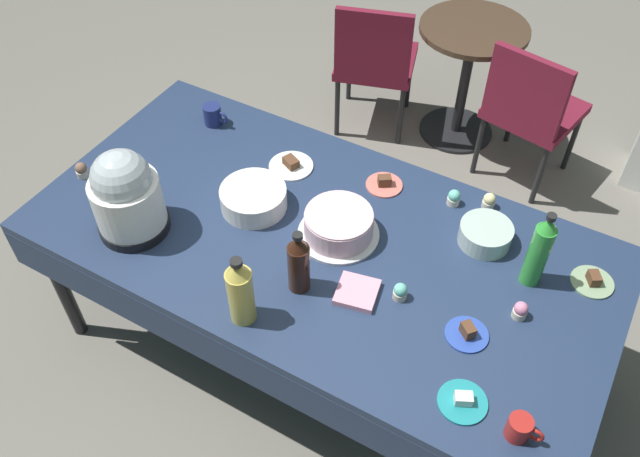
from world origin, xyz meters
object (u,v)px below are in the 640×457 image
at_px(glass_salad_bowl, 485,234).
at_px(maroon_chair_right, 531,107).
at_px(dessert_plate_coral, 384,184).
at_px(cupcake_lemon, 82,170).
at_px(ceramic_snack_bowl, 254,198).
at_px(soda_bottle_lime_soda, 539,251).
at_px(maroon_chair_left, 375,59).
at_px(slow_cooker, 126,195).
at_px(cupcake_berry, 489,201).
at_px(dessert_plate_sage, 593,281).
at_px(dessert_plate_cobalt, 467,333).
at_px(dessert_plate_white, 291,165).
at_px(soda_bottle_ginger_ale, 240,292).
at_px(coffee_mug_navy, 213,115).
at_px(coffee_mug_red, 520,428).
at_px(cupcake_cocoa, 454,198).
at_px(frosted_layer_cake, 339,225).
at_px(cupcake_rose, 400,292).
at_px(soda_bottle_cola, 299,263).
at_px(round_cafe_table, 468,62).
at_px(dessert_plate_teal, 463,401).
at_px(cupcake_mint, 520,310).
at_px(potluck_table, 320,248).

bearing_deg(glass_salad_bowl, maroon_chair_right, 96.99).
distance_m(dessert_plate_coral, cupcake_lemon, 1.23).
bearing_deg(ceramic_snack_bowl, soda_bottle_lime_soda, 9.66).
distance_m(cupcake_lemon, maroon_chair_left, 1.83).
bearing_deg(slow_cooker, maroon_chair_left, 86.67).
bearing_deg(soda_bottle_lime_soda, cupcake_berry, 132.76).
bearing_deg(dessert_plate_sage, dessert_plate_cobalt, -125.47).
relative_size(dessert_plate_white, soda_bottle_ginger_ale, 0.64).
height_order(glass_salad_bowl, dessert_plate_white, glass_salad_bowl).
height_order(coffee_mug_navy, coffee_mug_red, coffee_mug_navy).
height_order(dessert_plate_sage, coffee_mug_navy, coffee_mug_navy).
bearing_deg(cupcake_cocoa, maroon_chair_right, 88.95).
bearing_deg(dessert_plate_white, frosted_layer_cake, -33.98).
height_order(dessert_plate_coral, cupcake_rose, cupcake_rose).
distance_m(slow_cooker, dessert_plate_white, 0.70).
height_order(dessert_plate_sage, soda_bottle_lime_soda, soda_bottle_lime_soda).
distance_m(dessert_plate_coral, maroon_chair_right, 1.24).
xyz_separation_m(dessert_plate_sage, soda_bottle_cola, (-0.89, -0.52, 0.11)).
bearing_deg(dessert_plate_cobalt, cupcake_cocoa, 116.18).
height_order(soda_bottle_cola, round_cafe_table, soda_bottle_cola).
relative_size(slow_cooker, dessert_plate_cobalt, 2.47).
bearing_deg(dessert_plate_teal, frosted_layer_cake, 147.50).
xyz_separation_m(cupcake_mint, cupcake_lemon, (-1.78, -0.21, 0.00)).
relative_size(potluck_table, coffee_mug_red, 19.80).
bearing_deg(cupcake_lemon, cupcake_berry, 23.49).
bearing_deg(potluck_table, cupcake_cocoa, 48.87).
xyz_separation_m(cupcake_rose, maroon_chair_right, (0.01, 1.66, -0.29)).
relative_size(frosted_layer_cake, dessert_plate_coral, 2.07).
bearing_deg(dessert_plate_sage, maroon_chair_right, 113.78).
relative_size(glass_salad_bowl, dessert_plate_white, 1.06).
bearing_deg(round_cafe_table, soda_bottle_cola, -87.13).
bearing_deg(maroon_chair_left, cupcake_berry, -46.86).
xyz_separation_m(dessert_plate_sage, maroon_chair_left, (-1.47, 1.27, -0.27)).
relative_size(potluck_table, dessert_plate_cobalt, 15.08).
relative_size(glass_salad_bowl, dessert_plate_sage, 1.30).
height_order(frosted_layer_cake, soda_bottle_lime_soda, soda_bottle_lime_soda).
relative_size(dessert_plate_teal, maroon_chair_left, 0.18).
height_order(slow_cooker, soda_bottle_ginger_ale, slow_cooker).
bearing_deg(coffee_mug_red, soda_bottle_lime_soda, 104.42).
bearing_deg(dessert_plate_coral, dessert_plate_cobalt, -42.85).
xyz_separation_m(dessert_plate_teal, maroon_chair_right, (-0.33, 1.93, -0.27)).
relative_size(coffee_mug_navy, maroon_chair_right, 0.14).
bearing_deg(soda_bottle_ginger_ale, coffee_mug_red, 2.78).
bearing_deg(ceramic_snack_bowl, soda_bottle_ginger_ale, -60.29).
height_order(cupcake_cocoa, soda_bottle_ginger_ale, soda_bottle_ginger_ale).
bearing_deg(ceramic_snack_bowl, glass_salad_bowl, 17.75).
height_order(dessert_plate_white, round_cafe_table, dessert_plate_white).
distance_m(soda_bottle_cola, maroon_chair_left, 1.92).
height_order(cupcake_rose, coffee_mug_navy, coffee_mug_navy).
distance_m(ceramic_snack_bowl, dessert_plate_white, 0.27).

